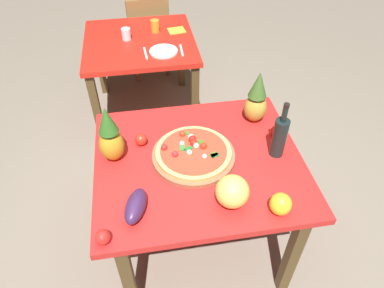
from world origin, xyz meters
name	(u,v)px	position (x,y,z in m)	size (l,w,h in m)	color
ground_plane	(197,235)	(0.00, 0.00, 0.00)	(10.00, 10.00, 0.00)	gray
display_table	(199,170)	(0.00, 0.00, 0.64)	(1.11, 0.97, 0.73)	brown
background_table	(141,52)	(-0.24, 1.42, 0.63)	(0.90, 0.89, 0.73)	brown
dining_chair	(148,31)	(-0.14, 2.09, 0.48)	(0.46, 0.46, 0.85)	#8D6141
pizza_board	(194,155)	(-0.03, 0.02, 0.75)	(0.45, 0.45, 0.03)	#8D6141
pizza	(193,151)	(-0.03, 0.03, 0.77)	(0.40, 0.40, 0.06)	#E5B766
wine_bottle	(280,136)	(0.42, -0.03, 0.86)	(0.08, 0.08, 0.34)	black
pineapple_left	(256,100)	(0.39, 0.28, 0.88)	(0.13, 0.13, 0.33)	#B29237
pineapple_right	(110,137)	(-0.45, 0.09, 0.88)	(0.13, 0.13, 0.34)	#BB8F22
melon	(232,192)	(0.10, -0.31, 0.81)	(0.16, 0.16, 0.16)	#F1D55F
bell_pepper	(281,204)	(0.31, -0.39, 0.78)	(0.10, 0.10, 0.11)	yellow
eggplant	(136,206)	(-0.35, -0.29, 0.78)	(0.20, 0.09, 0.09)	#3E234D
tomato_by_bottle	(141,139)	(-0.30, 0.17, 0.77)	(0.07, 0.07, 0.07)	red
tomato_at_corner	(103,237)	(-0.50, -0.42, 0.77)	(0.07, 0.07, 0.07)	red
tomato_near_board	(276,132)	(0.47, 0.11, 0.77)	(0.07, 0.07, 0.07)	red
drinking_glass_juice	(155,26)	(-0.09, 1.55, 0.78)	(0.07, 0.07, 0.10)	orange
drinking_glass_water	(126,34)	(-0.34, 1.45, 0.78)	(0.07, 0.07, 0.09)	silver
dinner_plate	(164,51)	(-0.06, 1.19, 0.74)	(0.22, 0.22, 0.02)	white
fork_utensil	(146,53)	(-0.20, 1.19, 0.74)	(0.02, 0.18, 0.01)	silver
knife_utensil	(181,50)	(0.08, 1.19, 0.74)	(0.02, 0.18, 0.01)	silver
napkin_folded	(177,30)	(0.08, 1.53, 0.74)	(0.14, 0.12, 0.01)	yellow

